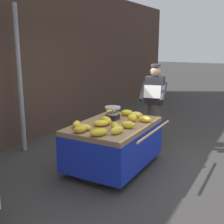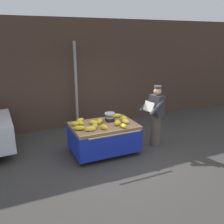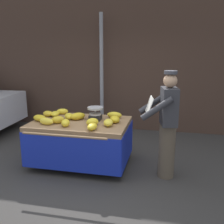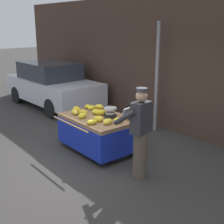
{
  "view_description": "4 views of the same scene",
  "coord_description": "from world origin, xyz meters",
  "px_view_note": "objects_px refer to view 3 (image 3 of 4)",
  "views": [
    {
      "loc": [
        -4.5,
        -1.87,
        2.11
      ],
      "look_at": [
        -0.27,
        0.48,
        0.98
      ],
      "focal_mm": 46.55,
      "sensor_mm": 36.0,
      "label": 1
    },
    {
      "loc": [
        -2.57,
        -5.11,
        2.96
      ],
      "look_at": [
        -0.07,
        0.48,
        1.08
      ],
      "focal_mm": 39.21,
      "sensor_mm": 36.0,
      "label": 2
    },
    {
      "loc": [
        1.17,
        -3.77,
        2.03
      ],
      "look_at": [
        0.21,
        0.53,
        0.97
      ],
      "focal_mm": 42.09,
      "sensor_mm": 36.0,
      "label": 3
    },
    {
      "loc": [
        4.91,
        -3.46,
        2.81
      ],
      "look_at": [
        0.01,
        0.53,
        0.96
      ],
      "focal_mm": 49.0,
      "sensor_mm": 36.0,
      "label": 4
    }
  ],
  "objects_px": {
    "banana_bunch_13": "(58,120)",
    "banana_cart": "(81,133)",
    "banana_bunch_3": "(115,119)",
    "banana_bunch_9": "(40,118)",
    "weighing_scale": "(95,114)",
    "banana_bunch_11": "(78,116)",
    "banana_bunch_8": "(69,116)",
    "vendor_person": "(167,125)",
    "banana_bunch_0": "(114,115)",
    "banana_bunch_7": "(55,114)",
    "banana_bunch_12": "(46,121)",
    "banana_bunch_5": "(48,114)",
    "banana_bunch_10": "(65,123)",
    "banana_bunch_6": "(92,127)",
    "banana_bunch_2": "(62,112)",
    "banana_bunch_1": "(108,123)",
    "street_pole": "(102,74)"
  },
  "relations": [
    {
      "from": "banana_bunch_8",
      "to": "banana_bunch_11",
      "type": "height_order",
      "value": "banana_bunch_11"
    },
    {
      "from": "banana_bunch_6",
      "to": "banana_bunch_11",
      "type": "height_order",
      "value": "banana_bunch_11"
    },
    {
      "from": "banana_bunch_3",
      "to": "banana_bunch_11",
      "type": "height_order",
      "value": "banana_bunch_11"
    },
    {
      "from": "street_pole",
      "to": "banana_bunch_10",
      "type": "height_order",
      "value": "street_pole"
    },
    {
      "from": "banana_bunch_3",
      "to": "banana_bunch_10",
      "type": "bearing_deg",
      "value": -152.35
    },
    {
      "from": "vendor_person",
      "to": "banana_bunch_12",
      "type": "bearing_deg",
      "value": -175.44
    },
    {
      "from": "banana_bunch_1",
      "to": "banana_bunch_2",
      "type": "distance_m",
      "value": 1.19
    },
    {
      "from": "weighing_scale",
      "to": "vendor_person",
      "type": "distance_m",
      "value": 1.29
    },
    {
      "from": "banana_cart",
      "to": "banana_bunch_3",
      "type": "height_order",
      "value": "banana_bunch_3"
    },
    {
      "from": "banana_bunch_8",
      "to": "banana_bunch_13",
      "type": "distance_m",
      "value": 0.32
    },
    {
      "from": "banana_bunch_8",
      "to": "banana_bunch_1",
      "type": "bearing_deg",
      "value": -19.16
    },
    {
      "from": "banana_bunch_0",
      "to": "banana_bunch_7",
      "type": "bearing_deg",
      "value": -173.13
    },
    {
      "from": "banana_bunch_6",
      "to": "banana_bunch_13",
      "type": "height_order",
      "value": "banana_bunch_13"
    },
    {
      "from": "banana_bunch_0",
      "to": "banana_bunch_8",
      "type": "height_order",
      "value": "banana_bunch_0"
    },
    {
      "from": "banana_bunch_3",
      "to": "banana_bunch_9",
      "type": "bearing_deg",
      "value": -172.16
    },
    {
      "from": "banana_bunch_8",
      "to": "banana_bunch_11",
      "type": "distance_m",
      "value": 0.17
    },
    {
      "from": "banana_bunch_2",
      "to": "banana_bunch_3",
      "type": "bearing_deg",
      "value": -17.77
    },
    {
      "from": "banana_bunch_3",
      "to": "banana_bunch_11",
      "type": "bearing_deg",
      "value": 175.72
    },
    {
      "from": "banana_bunch_1",
      "to": "banana_bunch_9",
      "type": "relative_size",
      "value": 0.82
    },
    {
      "from": "banana_bunch_10",
      "to": "banana_bunch_13",
      "type": "height_order",
      "value": "banana_bunch_13"
    },
    {
      "from": "weighing_scale",
      "to": "banana_bunch_6",
      "type": "distance_m",
      "value": 0.59
    },
    {
      "from": "banana_cart",
      "to": "banana_bunch_11",
      "type": "bearing_deg",
      "value": 128.03
    },
    {
      "from": "banana_bunch_2",
      "to": "banana_bunch_12",
      "type": "relative_size",
      "value": 0.83
    },
    {
      "from": "street_pole",
      "to": "banana_bunch_8",
      "type": "bearing_deg",
      "value": -93.45
    },
    {
      "from": "street_pole",
      "to": "banana_bunch_6",
      "type": "relative_size",
      "value": 11.92
    },
    {
      "from": "banana_bunch_0",
      "to": "banana_bunch_1",
      "type": "relative_size",
      "value": 1.18
    },
    {
      "from": "weighing_scale",
      "to": "banana_bunch_13",
      "type": "bearing_deg",
      "value": -147.91
    },
    {
      "from": "banana_bunch_5",
      "to": "banana_bunch_12",
      "type": "distance_m",
      "value": 0.57
    },
    {
      "from": "banana_bunch_2",
      "to": "banana_bunch_5",
      "type": "relative_size",
      "value": 1.12
    },
    {
      "from": "banana_bunch_0",
      "to": "banana_bunch_10",
      "type": "xyz_separation_m",
      "value": [
        -0.67,
        -0.69,
        0.0
      ]
    },
    {
      "from": "banana_bunch_2",
      "to": "banana_bunch_13",
      "type": "xyz_separation_m",
      "value": [
        0.18,
        -0.61,
        0.01
      ]
    },
    {
      "from": "street_pole",
      "to": "banana_bunch_2",
      "type": "distance_m",
      "value": 1.74
    },
    {
      "from": "banana_bunch_8",
      "to": "banana_bunch_12",
      "type": "bearing_deg",
      "value": -118.85
    },
    {
      "from": "banana_bunch_1",
      "to": "banana_bunch_3",
      "type": "height_order",
      "value": "banana_bunch_3"
    },
    {
      "from": "banana_bunch_0",
      "to": "banana_bunch_3",
      "type": "bearing_deg",
      "value": -76.97
    },
    {
      "from": "banana_bunch_12",
      "to": "banana_cart",
      "type": "bearing_deg",
      "value": 33.43
    },
    {
      "from": "banana_cart",
      "to": "banana_bunch_7",
      "type": "distance_m",
      "value": 0.66
    },
    {
      "from": "banana_bunch_13",
      "to": "banana_cart",
      "type": "bearing_deg",
      "value": 31.51
    },
    {
      "from": "banana_bunch_11",
      "to": "banana_bunch_13",
      "type": "relative_size",
      "value": 1.32
    },
    {
      "from": "weighing_scale",
      "to": "banana_bunch_12",
      "type": "height_order",
      "value": "weighing_scale"
    },
    {
      "from": "banana_bunch_3",
      "to": "banana_bunch_6",
      "type": "xyz_separation_m",
      "value": [
        -0.26,
        -0.48,
        -0.01
      ]
    },
    {
      "from": "banana_bunch_13",
      "to": "weighing_scale",
      "type": "bearing_deg",
      "value": 32.09
    },
    {
      "from": "weighing_scale",
      "to": "banana_bunch_10",
      "type": "height_order",
      "value": "weighing_scale"
    },
    {
      "from": "banana_cart",
      "to": "banana_bunch_11",
      "type": "relative_size",
      "value": 5.8
    },
    {
      "from": "banana_bunch_8",
      "to": "banana_bunch_12",
      "type": "xyz_separation_m",
      "value": [
        -0.23,
        -0.43,
        0.01
      ]
    },
    {
      "from": "banana_cart",
      "to": "banana_bunch_10",
      "type": "xyz_separation_m",
      "value": [
        -0.13,
        -0.34,
        0.27
      ]
    },
    {
      "from": "street_pole",
      "to": "banana_bunch_11",
      "type": "distance_m",
      "value": 1.98
    },
    {
      "from": "banana_bunch_5",
      "to": "banana_bunch_9",
      "type": "xyz_separation_m",
      "value": [
        0.01,
        -0.33,
        0.0
      ]
    },
    {
      "from": "banana_bunch_6",
      "to": "banana_bunch_10",
      "type": "height_order",
      "value": "banana_bunch_10"
    },
    {
      "from": "banana_bunch_11",
      "to": "banana_bunch_0",
      "type": "bearing_deg",
      "value": 22.53
    }
  ]
}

